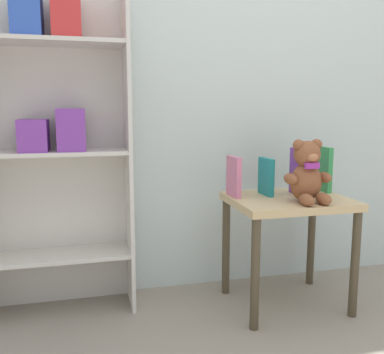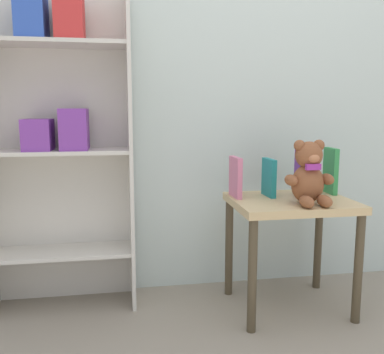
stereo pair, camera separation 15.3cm
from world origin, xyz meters
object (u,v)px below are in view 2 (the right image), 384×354
teddy_bear (309,175)px  book_standing_green (330,171)px  bookshelf_side (58,129)px  book_standing_purple (301,172)px  book_standing_teal (269,178)px  display_table (290,217)px  book_standing_pink (236,177)px

teddy_bear → book_standing_green: (0.21, 0.21, -0.02)m
bookshelf_side → book_standing_purple: 1.19m
book_standing_teal → display_table: bearing=-47.7°
teddy_bear → book_standing_pink: size_ratio=1.47×
display_table → teddy_bear: bearing=-72.4°
book_standing_pink → book_standing_teal: book_standing_pink is taller
book_standing_teal → book_standing_green: (0.33, 0.02, 0.02)m
display_table → book_standing_pink: bearing=159.2°
book_standing_teal → book_standing_purple: 0.17m
teddy_bear → book_standing_purple: size_ratio=1.25×
teddy_bear → bookshelf_side: bearing=162.7°
book_standing_pink → book_standing_purple: (0.33, -0.01, 0.02)m
teddy_bear → book_standing_teal: 0.23m
bookshelf_side → book_standing_pink: size_ratio=7.87×
display_table → book_standing_green: 0.34m
book_standing_purple → teddy_bear: bearing=-104.9°
teddy_bear → book_standing_purple: 0.20m
teddy_bear → book_standing_green: teddy_bear is taller
bookshelf_side → book_standing_pink: (0.83, -0.15, -0.23)m
bookshelf_side → book_standing_purple: (1.16, -0.16, -0.21)m
book_standing_pink → book_standing_purple: size_ratio=0.85×
book_standing_purple → book_standing_green: (0.17, 0.02, -0.00)m
display_table → book_standing_green: bearing=22.4°
book_standing_pink → book_standing_green: size_ratio=0.85×
book_standing_pink → book_standing_purple: 0.33m
display_table → teddy_bear: 0.25m
bookshelf_side → book_standing_teal: 1.04m
teddy_bear → book_standing_teal: size_ratio=1.56×
teddy_bear → book_standing_teal: teddy_bear is taller
display_table → book_standing_pink: book_standing_pink is taller
book_standing_green → book_standing_teal: bearing=-174.9°
bookshelf_side → book_standing_teal: bookshelf_side is taller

